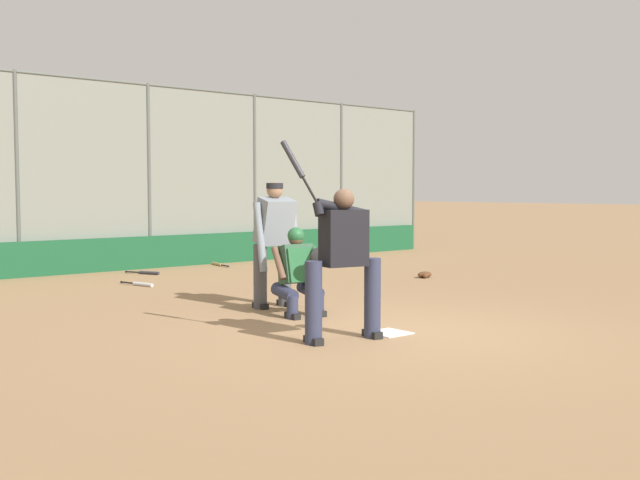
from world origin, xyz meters
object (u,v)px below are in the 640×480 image
at_px(spare_bat_near_backstop, 326,265).
at_px(spare_bat_by_padding, 140,284).
at_px(batter_at_plate, 343,258).
at_px(fielding_glove_on_dirt, 425,275).
at_px(catcher_behind_plate, 299,270).
at_px(umpire_home, 274,240).
at_px(spare_bat_third_base_side, 146,273).
at_px(spare_bat_first_base_side, 218,264).

xyz_separation_m(spare_bat_near_backstop, spare_bat_by_padding, (4.66, 0.46, 0.00)).
distance_m(batter_at_plate, fielding_glove_on_dirt, 6.31).
distance_m(batter_at_plate, catcher_behind_plate, 1.77).
xyz_separation_m(catcher_behind_plate, spare_bat_near_backstop, (-4.47, -4.67, -0.58)).
relative_size(catcher_behind_plate, umpire_home, 0.66).
relative_size(spare_bat_third_base_side, fielding_glove_on_dirt, 2.25).
distance_m(catcher_behind_plate, spare_bat_first_base_side, 6.93).
distance_m(batter_at_plate, spare_bat_first_base_side, 8.70).
bearing_deg(spare_bat_by_padding, spare_bat_third_base_side, 135.65).
bearing_deg(spare_bat_first_base_side, spare_bat_third_base_side, 113.85).
relative_size(spare_bat_near_backstop, spare_bat_first_base_side, 1.06).
distance_m(batter_at_plate, spare_bat_third_base_side, 7.60).
bearing_deg(batter_at_plate, catcher_behind_plate, -100.95).
relative_size(batter_at_plate, umpire_home, 1.25).
xyz_separation_m(umpire_home, spare_bat_third_base_side, (-0.57, -5.04, -0.93)).
bearing_deg(batter_at_plate, spare_bat_third_base_side, -89.18).
relative_size(spare_bat_near_backstop, spare_bat_third_base_side, 1.25).
distance_m(catcher_behind_plate, fielding_glove_on_dirt, 4.93).
relative_size(batter_at_plate, spare_bat_near_backstop, 2.41).
relative_size(catcher_behind_plate, fielding_glove_on_dirt, 3.59).
xyz_separation_m(umpire_home, fielding_glove_on_dirt, (-4.38, -1.09, -0.90)).
xyz_separation_m(umpire_home, spare_bat_by_padding, (0.35, -3.45, -0.93)).
distance_m(spare_bat_first_base_side, fielding_glove_on_dirt, 4.83).
xyz_separation_m(batter_at_plate, spare_bat_third_base_side, (-1.40, -7.42, -0.89)).
distance_m(spare_bat_by_padding, spare_bat_first_base_side, 3.62).
xyz_separation_m(spare_bat_by_padding, spare_bat_third_base_side, (-0.92, -1.58, 0.00)).
distance_m(catcher_behind_plate, spare_bat_near_backstop, 6.49).
bearing_deg(spare_bat_first_base_side, fielding_glove_on_dirt, -149.38).
xyz_separation_m(spare_bat_by_padding, spare_bat_first_base_side, (-2.93, -2.12, 0.00)).
bearing_deg(spare_bat_third_base_side, spare_bat_first_base_side, 78.22).
xyz_separation_m(spare_bat_near_backstop, spare_bat_first_base_side, (1.72, -1.67, 0.00)).
xyz_separation_m(catcher_behind_plate, fielding_glove_on_dirt, (-4.53, -1.85, -0.55)).
xyz_separation_m(catcher_behind_plate, spare_bat_third_base_side, (-0.73, -5.80, -0.58)).
bearing_deg(spare_bat_near_backstop, batter_at_plate, -124.90).
bearing_deg(spare_bat_by_padding, fielding_glove_on_dirt, 49.18).
bearing_deg(fielding_glove_on_dirt, batter_at_plate, 33.68).
height_order(spare_bat_by_padding, fielding_glove_on_dirt, fielding_glove_on_dirt).
bearing_deg(batter_at_plate, spare_bat_near_backstop, -117.75).
relative_size(catcher_behind_plate, spare_bat_near_backstop, 1.28).
bearing_deg(spare_bat_by_padding, batter_at_plate, -18.90).
bearing_deg(spare_bat_third_base_side, spare_bat_by_padding, -56.87).
bearing_deg(batter_at_plate, fielding_glove_on_dirt, -134.84).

